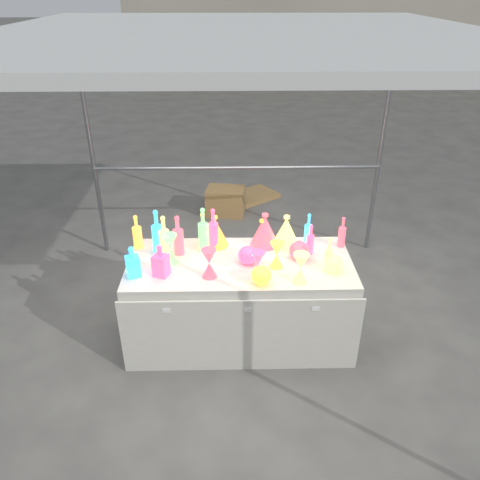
{
  "coord_description": "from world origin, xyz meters",
  "views": [
    {
      "loc": [
        -0.07,
        -3.18,
        2.72
      ],
      "look_at": [
        0.0,
        0.0,
        0.95
      ],
      "focal_mm": 35.0,
      "sensor_mm": 36.0,
      "label": 1
    }
  ],
  "objects_px": {
    "hourglass_0": "(258,265)",
    "cardboard_box_closed": "(226,201)",
    "lampshade_0": "(215,231)",
    "display_table": "(240,300)",
    "bottle_0": "(137,232)",
    "globe_0": "(261,276)"
  },
  "relations": [
    {
      "from": "cardboard_box_closed",
      "to": "lampshade_0",
      "type": "xyz_separation_m",
      "value": [
        -0.07,
        -2.16,
        0.71
      ]
    },
    {
      "from": "cardboard_box_closed",
      "to": "bottle_0",
      "type": "height_order",
      "value": "bottle_0"
    },
    {
      "from": "cardboard_box_closed",
      "to": "lampshade_0",
      "type": "height_order",
      "value": "lampshade_0"
    },
    {
      "from": "display_table",
      "to": "lampshade_0",
      "type": "height_order",
      "value": "lampshade_0"
    },
    {
      "from": "bottle_0",
      "to": "hourglass_0",
      "type": "distance_m",
      "value": 1.09
    },
    {
      "from": "cardboard_box_closed",
      "to": "hourglass_0",
      "type": "height_order",
      "value": "hourglass_0"
    },
    {
      "from": "display_table",
      "to": "lampshade_0",
      "type": "relative_size",
      "value": 6.81
    },
    {
      "from": "lampshade_0",
      "to": "cardboard_box_closed",
      "type": "bearing_deg",
      "value": 112.78
    },
    {
      "from": "display_table",
      "to": "bottle_0",
      "type": "bearing_deg",
      "value": 162.93
    },
    {
      "from": "hourglass_0",
      "to": "lampshade_0",
      "type": "relative_size",
      "value": 0.81
    },
    {
      "from": "bottle_0",
      "to": "globe_0",
      "type": "bearing_deg",
      "value": -29.1
    },
    {
      "from": "bottle_0",
      "to": "globe_0",
      "type": "xyz_separation_m",
      "value": [
        1.0,
        -0.56,
        -0.09
      ]
    },
    {
      "from": "bottle_0",
      "to": "globe_0",
      "type": "height_order",
      "value": "bottle_0"
    },
    {
      "from": "hourglass_0",
      "to": "globe_0",
      "type": "height_order",
      "value": "hourglass_0"
    },
    {
      "from": "globe_0",
      "to": "lampshade_0",
      "type": "height_order",
      "value": "lampshade_0"
    },
    {
      "from": "globe_0",
      "to": "lampshade_0",
      "type": "distance_m",
      "value": 0.69
    },
    {
      "from": "cardboard_box_closed",
      "to": "hourglass_0",
      "type": "relative_size",
      "value": 2.23
    },
    {
      "from": "cardboard_box_closed",
      "to": "globe_0",
      "type": "distance_m",
      "value": 2.83
    },
    {
      "from": "hourglass_0",
      "to": "cardboard_box_closed",
      "type": "bearing_deg",
      "value": 95.81
    },
    {
      "from": "cardboard_box_closed",
      "to": "bottle_0",
      "type": "xyz_separation_m",
      "value": [
        -0.71,
        -2.19,
        0.72
      ]
    },
    {
      "from": "bottle_0",
      "to": "lampshade_0",
      "type": "relative_size",
      "value": 1.1
    },
    {
      "from": "cardboard_box_closed",
      "to": "globe_0",
      "type": "xyz_separation_m",
      "value": [
        0.29,
        -2.75,
        0.64
      ]
    }
  ]
}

